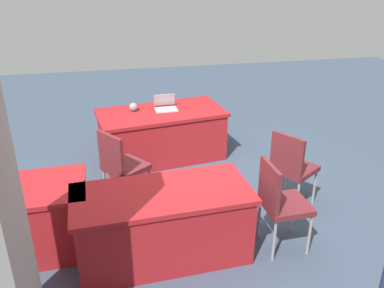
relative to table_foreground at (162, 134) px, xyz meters
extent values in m
plane|color=#3D4C60|center=(-0.23, 1.62, -0.37)|extent=(14.40, 14.40, 0.00)
cube|color=#AD1E23|center=(0.00, 0.00, 0.34)|extent=(1.93, 1.18, 0.05)
cube|color=#AD1E23|center=(0.00, 0.00, -0.03)|extent=(1.85, 1.13, 0.68)
cube|color=#AD1E23|center=(0.29, 2.23, 0.34)|extent=(1.75, 0.89, 0.05)
cube|color=#AD1E23|center=(0.29, 2.23, -0.03)|extent=(1.68, 0.85, 0.68)
cube|color=#AD1E23|center=(1.77, 1.90, 0.34)|extent=(1.56, 0.84, 0.05)
cube|color=#AD1E23|center=(1.77, 1.90, -0.03)|extent=(1.50, 0.81, 0.68)
cylinder|color=#9E9993|center=(0.54, 0.90, -0.14)|extent=(0.03, 0.03, 0.46)
cylinder|color=#9E9993|center=(0.32, 1.21, -0.14)|extent=(0.03, 0.03, 0.46)
cylinder|color=#9E9993|center=(0.85, 1.12, -0.14)|extent=(0.03, 0.03, 0.46)
cylinder|color=#9E9993|center=(0.63, 1.43, -0.14)|extent=(0.03, 0.03, 0.46)
cube|color=maroon|center=(0.58, 1.17, 0.12)|extent=(0.61, 0.61, 0.06)
cube|color=maroon|center=(0.75, 1.28, 0.37)|extent=(0.28, 0.36, 0.45)
cylinder|color=#9E9993|center=(-1.12, 2.15, -0.14)|extent=(0.03, 0.03, 0.47)
cylinder|color=#9E9993|center=(-1.13, 2.53, -0.14)|extent=(0.03, 0.03, 0.47)
cylinder|color=#9E9993|center=(-0.74, 2.16, -0.14)|extent=(0.03, 0.03, 0.47)
cylinder|color=#9E9993|center=(-0.76, 2.54, -0.14)|extent=(0.03, 0.03, 0.47)
cube|color=maroon|center=(-0.94, 2.34, 0.13)|extent=(0.46, 0.46, 0.06)
cube|color=maroon|center=(-0.74, 2.35, 0.38)|extent=(0.06, 0.42, 0.45)
cylinder|color=#9E9993|center=(-1.42, 1.35, -0.14)|extent=(0.03, 0.03, 0.46)
cylinder|color=#9E9993|center=(-1.63, 1.67, -0.14)|extent=(0.03, 0.03, 0.46)
cylinder|color=#9E9993|center=(-1.10, 1.55, -0.14)|extent=(0.03, 0.03, 0.46)
cylinder|color=#9E9993|center=(-1.31, 1.87, -0.14)|extent=(0.03, 0.03, 0.46)
cube|color=maroon|center=(-1.37, 1.61, 0.12)|extent=(0.61, 0.61, 0.06)
cube|color=maroon|center=(-1.20, 1.72, 0.37)|extent=(0.26, 0.37, 0.45)
cube|color=silver|center=(-0.08, -0.03, 0.37)|extent=(0.33, 0.23, 0.02)
cube|color=#B7B7BC|center=(-0.08, -0.18, 0.48)|extent=(0.32, 0.09, 0.19)
sphere|color=gray|center=(0.38, -0.09, 0.43)|extent=(0.12, 0.12, 0.12)
cube|color=red|center=(-0.46, 0.00, 0.37)|extent=(0.14, 0.16, 0.01)
camera|label=1|loc=(0.68, 5.53, 2.37)|focal=38.05mm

